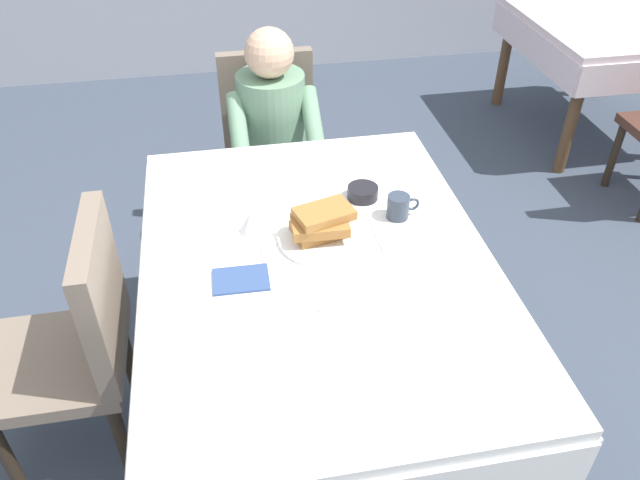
{
  "coord_description": "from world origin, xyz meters",
  "views": [
    {
      "loc": [
        -0.27,
        -1.5,
        2.0
      ],
      "look_at": [
        0.01,
        0.03,
        0.79
      ],
      "focal_mm": 35.14,
      "sensor_mm": 36.0,
      "label": 1
    }
  ],
  "objects": [
    {
      "name": "ground_plane",
      "position": [
        0.0,
        0.0,
        0.0
      ],
      "size": [
        14.0,
        14.0,
        0.0
      ],
      "primitive_type": "plane",
      "color": "#3D4756"
    },
    {
      "name": "dining_table_main",
      "position": [
        0.0,
        0.0,
        0.65
      ],
      "size": [
        1.12,
        1.52,
        0.74
      ],
      "color": "white",
      "rests_on": "ground"
    },
    {
      "name": "chair_diner",
      "position": [
        -0.02,
        1.17,
        0.53
      ],
      "size": [
        0.44,
        0.45,
        0.93
      ],
      "rotation": [
        0.0,
        0.0,
        3.14
      ],
      "color": "#7A6B5B",
      "rests_on": "ground"
    },
    {
      "name": "diner_person",
      "position": [
        -0.02,
        1.01,
        0.67
      ],
      "size": [
        0.4,
        0.43,
        1.12
      ],
      "rotation": [
        0.0,
        0.0,
        3.14
      ],
      "color": "gray",
      "rests_on": "ground"
    },
    {
      "name": "chair_left_side",
      "position": [
        -0.77,
        0.0,
        0.53
      ],
      "size": [
        0.45,
        0.44,
        0.93
      ],
      "rotation": [
        0.0,
        0.0,
        1.57
      ],
      "color": "#7A6B5B",
      "rests_on": "ground"
    },
    {
      "name": "plate_breakfast",
      "position": [
        0.03,
        0.09,
        0.75
      ],
      "size": [
        0.28,
        0.28,
        0.02
      ],
      "primitive_type": "cylinder",
      "color": "white",
      "rests_on": "dining_table_main"
    },
    {
      "name": "breakfast_stack",
      "position": [
        0.03,
        0.1,
        0.81
      ],
      "size": [
        0.21,
        0.17,
        0.1
      ],
      "color": "#A36B33",
      "rests_on": "plate_breakfast"
    },
    {
      "name": "cup_coffee",
      "position": [
        0.31,
        0.17,
        0.78
      ],
      "size": [
        0.11,
        0.08,
        0.08
      ],
      "color": "#333D4C",
      "rests_on": "dining_table_main"
    },
    {
      "name": "bowl_butter",
      "position": [
        0.22,
        0.31,
        0.76
      ],
      "size": [
        0.11,
        0.11,
        0.04
      ],
      "primitive_type": "cylinder",
      "color": "black",
      "rests_on": "dining_table_main"
    },
    {
      "name": "syrup_pitcher",
      "position": [
        -0.19,
        0.18,
        0.78
      ],
      "size": [
        0.08,
        0.08,
        0.07
      ],
      "color": "silver",
      "rests_on": "dining_table_main"
    },
    {
      "name": "fork_left_of_plate",
      "position": [
        -0.16,
        0.07,
        0.74
      ],
      "size": [
        0.02,
        0.18,
        0.0
      ],
      "primitive_type": "cube",
      "rotation": [
        0.0,
        0.0,
        1.56
      ],
      "color": "silver",
      "rests_on": "dining_table_main"
    },
    {
      "name": "knife_right_of_plate",
      "position": [
        0.22,
        0.07,
        0.74
      ],
      "size": [
        0.02,
        0.2,
        0.0
      ],
      "primitive_type": "cube",
      "rotation": [
        0.0,
        0.0,
        1.59
      ],
      "color": "silver",
      "rests_on": "dining_table_main"
    },
    {
      "name": "spoon_near_edge",
      "position": [
        0.04,
        -0.24,
        0.74
      ],
      "size": [
        0.15,
        0.02,
        0.0
      ],
      "primitive_type": "cube",
      "rotation": [
        0.0,
        0.0,
        -0.03
      ],
      "color": "silver",
      "rests_on": "dining_table_main"
    },
    {
      "name": "napkin_folded",
      "position": [
        -0.25,
        -0.06,
        0.74
      ],
      "size": [
        0.17,
        0.12,
        0.01
      ],
      "primitive_type": "cube",
      "rotation": [
        0.0,
        0.0,
        -0.02
      ],
      "color": "#334C7F",
      "rests_on": "dining_table_main"
    },
    {
      "name": "background_table_far",
      "position": [
        2.11,
        1.91,
        0.62
      ],
      "size": [
        0.92,
        1.12,
        0.74
      ],
      "color": "silver",
      "rests_on": "ground"
    }
  ]
}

